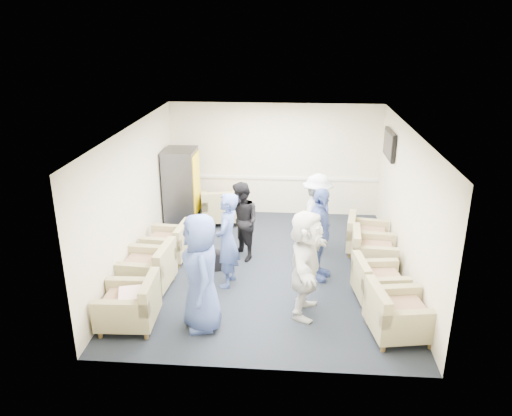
# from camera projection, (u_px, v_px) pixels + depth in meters

# --- Properties ---
(floor) EXTENTS (6.00, 6.00, 0.00)m
(floor) POSITION_uv_depth(u_px,v_px,m) (267.00, 268.00, 9.61)
(floor) COLOR black
(floor) RESTS_ON ground
(ceiling) EXTENTS (6.00, 6.00, 0.00)m
(ceiling) POSITION_uv_depth(u_px,v_px,m) (269.00, 129.00, 8.66)
(ceiling) COLOR white
(ceiling) RESTS_ON back_wall
(back_wall) EXTENTS (5.00, 0.02, 2.70)m
(back_wall) POSITION_uv_depth(u_px,v_px,m) (275.00, 160.00, 11.94)
(back_wall) COLOR beige
(back_wall) RESTS_ON floor
(front_wall) EXTENTS (5.00, 0.02, 2.70)m
(front_wall) POSITION_uv_depth(u_px,v_px,m) (255.00, 281.00, 6.33)
(front_wall) COLOR beige
(front_wall) RESTS_ON floor
(left_wall) EXTENTS (0.02, 6.00, 2.70)m
(left_wall) POSITION_uv_depth(u_px,v_px,m) (134.00, 198.00, 9.32)
(left_wall) COLOR beige
(left_wall) RESTS_ON floor
(right_wall) EXTENTS (0.02, 6.00, 2.70)m
(right_wall) POSITION_uv_depth(u_px,v_px,m) (407.00, 205.00, 8.96)
(right_wall) COLOR beige
(right_wall) RESTS_ON floor
(chair_rail) EXTENTS (4.98, 0.04, 0.06)m
(chair_rail) POSITION_uv_depth(u_px,v_px,m) (274.00, 178.00, 12.08)
(chair_rail) COLOR white
(chair_rail) RESTS_ON back_wall
(tv) EXTENTS (0.10, 1.00, 0.58)m
(tv) POSITION_uv_depth(u_px,v_px,m) (389.00, 144.00, 10.40)
(tv) COLOR black
(tv) RESTS_ON right_wall
(armchair_left_near) EXTENTS (0.89, 0.89, 0.68)m
(armchair_left_near) POSITION_uv_depth(u_px,v_px,m) (132.00, 306.00, 7.67)
(armchair_left_near) COLOR #91885E
(armchair_left_near) RESTS_ON floor
(armchair_left_mid) EXTENTS (0.95, 0.95, 0.71)m
(armchair_left_mid) POSITION_uv_depth(u_px,v_px,m) (149.00, 270.00, 8.75)
(armchair_left_mid) COLOR #91885E
(armchair_left_mid) RESTS_ON floor
(armchair_left_far) EXTENTS (0.87, 0.87, 0.65)m
(armchair_left_far) POSITION_uv_depth(u_px,v_px,m) (169.00, 245.00, 9.84)
(armchair_left_far) COLOR #91885E
(armchair_left_far) RESTS_ON floor
(armchair_right_near) EXTENTS (1.01, 1.01, 0.70)m
(armchair_right_near) POSITION_uv_depth(u_px,v_px,m) (396.00, 316.00, 7.41)
(armchair_right_near) COLOR #91885E
(armchair_right_near) RESTS_ON floor
(armchair_right_midnear) EXTENTS (0.90, 0.90, 0.64)m
(armchair_right_midnear) POSITION_uv_depth(u_px,v_px,m) (376.00, 283.00, 8.39)
(armchair_right_midnear) COLOR #91885E
(armchair_right_midnear) RESTS_ON floor
(armchair_right_midfar) EXTENTS (0.88, 0.88, 0.66)m
(armchair_right_midfar) POSITION_uv_depth(u_px,v_px,m) (371.00, 253.00, 9.48)
(armchair_right_midfar) COLOR #91885E
(armchair_right_midfar) RESTS_ON floor
(armchair_right_far) EXTENTS (0.94, 0.94, 0.65)m
(armchair_right_far) POSITION_uv_depth(u_px,v_px,m) (365.00, 237.00, 10.16)
(armchair_right_far) COLOR #91885E
(armchair_right_far) RESTS_ON floor
(armchair_corner) EXTENTS (1.06, 1.06, 0.72)m
(armchair_corner) POSITION_uv_depth(u_px,v_px,m) (221.00, 208.00, 11.65)
(armchair_corner) COLOR #91885E
(armchair_corner) RESTS_ON floor
(vending_machine) EXTENTS (0.72, 0.84, 1.77)m
(vending_machine) POSITION_uv_depth(u_px,v_px,m) (182.00, 187.00, 11.44)
(vending_machine) COLOR #45454C
(vending_machine) RESTS_ON floor
(backpack) EXTENTS (0.30, 0.26, 0.42)m
(backpack) POSITION_uv_depth(u_px,v_px,m) (217.00, 259.00, 9.46)
(backpack) COLOR black
(backpack) RESTS_ON floor
(pillow) EXTENTS (0.45, 0.52, 0.13)m
(pillow) POSITION_uv_depth(u_px,v_px,m) (130.00, 296.00, 7.61)
(pillow) COLOR white
(pillow) RESTS_ON armchair_left_near
(person_front_left) EXTENTS (0.85, 1.05, 1.86)m
(person_front_left) POSITION_uv_depth(u_px,v_px,m) (201.00, 273.00, 7.45)
(person_front_left) COLOR #3F5497
(person_front_left) RESTS_ON floor
(person_mid_left) EXTENTS (0.51, 0.69, 1.73)m
(person_mid_left) POSITION_uv_depth(u_px,v_px,m) (227.00, 240.00, 8.71)
(person_mid_left) COLOR #3F5497
(person_mid_left) RESTS_ON floor
(person_back_left) EXTENTS (0.94, 0.97, 1.57)m
(person_back_left) POSITION_uv_depth(u_px,v_px,m) (242.00, 222.00, 9.73)
(person_back_left) COLOR black
(person_back_left) RESTS_ON floor
(person_back_right) EXTENTS (0.87, 1.20, 1.67)m
(person_back_right) POSITION_uv_depth(u_px,v_px,m) (317.00, 214.00, 9.97)
(person_back_right) COLOR silver
(person_back_right) RESTS_ON floor
(person_mid_right) EXTENTS (0.75, 1.10, 1.74)m
(person_mid_right) POSITION_uv_depth(u_px,v_px,m) (319.00, 235.00, 8.93)
(person_mid_right) COLOR #3F5497
(person_mid_right) RESTS_ON floor
(person_front_right) EXTENTS (0.77, 1.71, 1.77)m
(person_front_right) POSITION_uv_depth(u_px,v_px,m) (306.00, 264.00, 7.82)
(person_front_right) COLOR silver
(person_front_right) RESTS_ON floor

